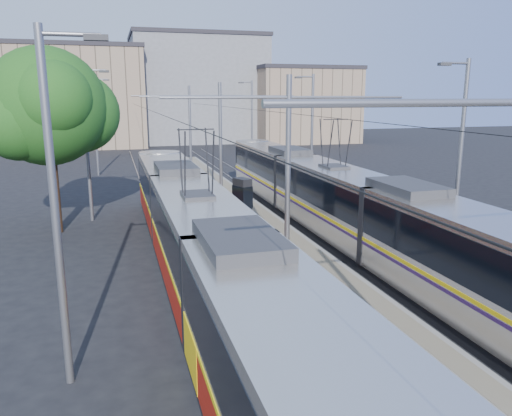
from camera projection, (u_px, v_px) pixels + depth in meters
name	position (u px, v px, depth m)	size (l,w,h in m)	color
ground	(398.00, 378.00, 11.88)	(160.00, 160.00, 0.00)	black
platform	(233.00, 213.00, 27.78)	(4.00, 50.00, 0.30)	gray
tactile_strip_left	(207.00, 212.00, 27.35)	(0.70, 50.00, 0.01)	gray
tactile_strip_right	(258.00, 209.00, 28.13)	(0.70, 50.00, 0.01)	gray
rails	(233.00, 215.00, 27.81)	(8.71, 70.00, 0.03)	gray
tram_left	(199.00, 242.00, 16.92)	(2.43, 28.76, 5.50)	black
tram_right	(333.00, 198.00, 23.42)	(2.43, 30.30, 5.50)	black
catenary	(245.00, 138.00, 24.14)	(9.20, 70.00, 7.00)	slate
street_lamps	(217.00, 135.00, 30.63)	(15.18, 38.22, 8.00)	slate
shelter	(242.00, 198.00, 25.41)	(0.92, 1.13, 2.17)	black
tree	(55.00, 109.00, 23.51)	(6.06, 5.60, 8.80)	#382314
building_left	(79.00, 97.00, 64.02)	(16.32, 12.24, 12.66)	#8B755E
building_centre	(197.00, 89.00, 71.83)	(18.36, 14.28, 14.75)	gray
building_right	(303.00, 105.00, 70.45)	(14.28, 10.20, 10.41)	#8B755E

